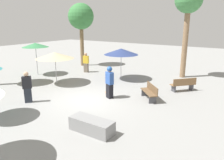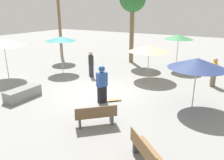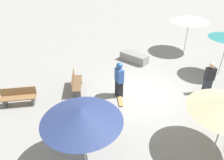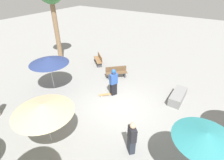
% 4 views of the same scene
% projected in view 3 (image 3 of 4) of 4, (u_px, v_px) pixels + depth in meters
% --- Properties ---
extents(ground_plane, '(60.00, 60.00, 0.00)m').
position_uv_depth(ground_plane, '(145.00, 94.00, 11.09)').
color(ground_plane, gray).
extents(skater_main, '(0.45, 0.55, 1.83)m').
position_uv_depth(skater_main, '(119.00, 79.00, 10.44)').
color(skater_main, black).
rests_on(skater_main, ground_plane).
extents(skateboard, '(0.71, 0.71, 0.07)m').
position_uv_depth(skateboard, '(120.00, 101.00, 10.44)').
color(skateboard, '#B7844C').
rests_on(skateboard, ground_plane).
extents(concrete_ledge, '(0.69, 1.82, 0.55)m').
position_uv_depth(concrete_ledge, '(134.00, 58.00, 14.14)').
color(concrete_ledge, gray).
rests_on(concrete_ledge, ground_plane).
extents(bench_near, '(1.46, 1.43, 0.85)m').
position_uv_depth(bench_near, '(76.00, 83.00, 11.15)').
color(bench_near, '#47474C').
rests_on(bench_near, ground_plane).
extents(bench_far, '(1.49, 1.39, 0.85)m').
position_uv_depth(bench_far, '(19.00, 97.00, 10.10)').
color(bench_far, '#47474C').
rests_on(bench_far, ground_plane).
extents(shade_umbrella_white, '(2.55, 2.55, 2.57)m').
position_uv_depth(shade_umbrella_white, '(190.00, 18.00, 14.56)').
color(shade_umbrella_white, '#B7B7BC').
rests_on(shade_umbrella_white, ground_plane).
extents(shade_umbrella_navy, '(2.51, 2.51, 2.32)m').
position_uv_depth(shade_umbrella_navy, '(82.00, 115.00, 6.44)').
color(shade_umbrella_navy, '#B7B7BC').
rests_on(shade_umbrella_navy, ground_plane).
extents(bystander_far, '(0.51, 0.50, 1.69)m').
position_uv_depth(bystander_far, '(209.00, 79.00, 10.71)').
color(bystander_far, '#282D38').
rests_on(bystander_far, ground_plane).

